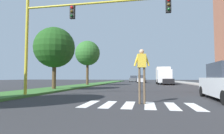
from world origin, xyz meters
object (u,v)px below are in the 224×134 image
at_px(sedan_far_horizon, 134,79).
at_px(truck_box_delivery, 163,75).
at_px(tree_mid, 55,48).
at_px(tree_far, 88,53).
at_px(pedestrian_performer, 142,67).
at_px(sedan_distant, 142,79).
at_px(traffic_light_gantry, 73,23).
at_px(sedan_midblock, 167,80).

xyz_separation_m(sedan_far_horizon, truck_box_delivery, (6.44, -17.35, 0.83)).
bearing_deg(tree_mid, sedan_far_horizon, 81.73).
bearing_deg(sedan_far_horizon, tree_far, -101.20).
bearing_deg(pedestrian_performer, truck_box_delivery, 82.54).
bearing_deg(sedan_distant, truck_box_delivery, -60.02).
distance_m(traffic_light_gantry, sedan_distant, 31.24).
bearing_deg(sedan_distant, tree_mid, -106.77).
relative_size(tree_far, truck_box_delivery, 1.04).
bearing_deg(sedan_midblock, tree_far, -152.69).
distance_m(sedan_midblock, sedan_distant, 10.30).
bearing_deg(truck_box_delivery, pedestrian_performer, -97.46).
distance_m(tree_mid, sedan_midblock, 20.20).
bearing_deg(sedan_far_horizon, traffic_light_gantry, -91.32).
bearing_deg(sedan_midblock, pedestrian_performer, -99.23).
bearing_deg(truck_box_delivery, tree_far, -143.65).
relative_size(traffic_light_gantry, sedan_distant, 2.43).
relative_size(sedan_midblock, sedan_far_horizon, 1.08).
distance_m(tree_mid, sedan_far_horizon, 36.08).
relative_size(traffic_light_gantry, sedan_far_horizon, 2.39).
height_order(tree_far, truck_box_delivery, tree_far).
bearing_deg(traffic_light_gantry, sedan_midblock, 70.07).
height_order(tree_mid, sedan_far_horizon, tree_mid).
bearing_deg(traffic_light_gantry, tree_far, 105.19).
bearing_deg(traffic_light_gantry, truck_box_delivery, 72.81).
distance_m(tree_far, pedestrian_performer, 19.13).
height_order(traffic_light_gantry, pedestrian_performer, traffic_light_gantry).
bearing_deg(sedan_far_horizon, sedan_midblock, -70.75).
xyz_separation_m(tree_far, sedan_far_horizon, (5.12, 25.86, -3.97)).
xyz_separation_m(pedestrian_performer, sedan_midblock, (3.77, 23.18, -0.90)).
distance_m(tree_far, sedan_midblock, 14.07).
height_order(tree_far, traffic_light_gantry, tree_far).
distance_m(traffic_light_gantry, pedestrian_performer, 5.15).
height_order(pedestrian_performer, sedan_midblock, pedestrian_performer).
bearing_deg(sedan_midblock, tree_mid, -127.13).
relative_size(pedestrian_performer, sedan_distant, 0.60).
relative_size(tree_mid, pedestrian_performer, 2.33).
distance_m(pedestrian_performer, sedan_distant, 32.49).
distance_m(tree_mid, tree_far, 9.74).
bearing_deg(tree_far, sedan_distant, 64.01).
height_order(pedestrian_performer, sedan_distant, pedestrian_performer).
relative_size(tree_mid, sedan_distant, 1.39).
relative_size(tree_far, sedan_distant, 1.55).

